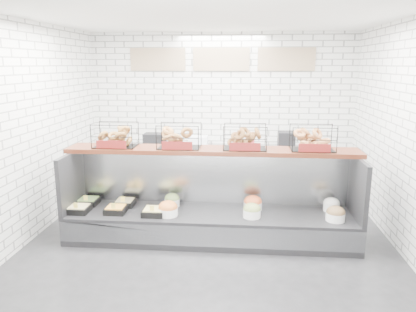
# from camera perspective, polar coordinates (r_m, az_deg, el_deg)

# --- Properties ---
(ground) EXTENTS (5.50, 5.50, 0.00)m
(ground) POSITION_cam_1_polar(r_m,az_deg,el_deg) (5.59, 0.09, -12.75)
(ground) COLOR black
(ground) RESTS_ON ground
(room_shell) EXTENTS (5.02, 5.51, 3.01)m
(room_shell) POSITION_cam_1_polar(r_m,az_deg,el_deg) (5.66, 0.63, 9.20)
(room_shell) COLOR white
(room_shell) RESTS_ON ground
(display_case) EXTENTS (4.00, 0.90, 1.20)m
(display_case) POSITION_cam_1_polar(r_m,az_deg,el_deg) (5.78, 0.34, -8.37)
(display_case) COLOR black
(display_case) RESTS_ON ground
(bagel_shelf) EXTENTS (4.10, 0.50, 0.40)m
(bagel_shelf) POSITION_cam_1_polar(r_m,az_deg,el_deg) (5.66, 0.58, 2.25)
(bagel_shelf) COLOR #3B160C
(bagel_shelf) RESTS_ON display_case
(prep_counter) EXTENTS (4.00, 0.60, 1.20)m
(prep_counter) POSITION_cam_1_polar(r_m,az_deg,el_deg) (7.72, 1.62, -1.78)
(prep_counter) COLOR #93969B
(prep_counter) RESTS_ON ground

